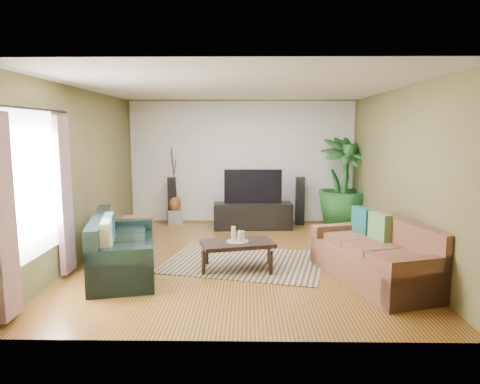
{
  "coord_description": "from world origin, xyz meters",
  "views": [
    {
      "loc": [
        0.11,
        -6.69,
        2.06
      ],
      "look_at": [
        0.0,
        0.2,
        1.05
      ],
      "focal_mm": 32.0,
      "sensor_mm": 36.0,
      "label": 1
    }
  ],
  "objects_px": {
    "sofa_right": "(374,251)",
    "speaker_right": "(300,201)",
    "television": "(253,186)",
    "coffee_table": "(237,256)",
    "potted_plant": "(343,182)",
    "side_table": "(137,233)",
    "sofa_left": "(124,244)",
    "tv_stand": "(253,216)",
    "speaker_left": "(172,201)",
    "pedestal": "(175,217)",
    "vase": "(174,203)"
  },
  "relations": [
    {
      "from": "sofa_left",
      "to": "tv_stand",
      "type": "bearing_deg",
      "value": -47.05
    },
    {
      "from": "television",
      "to": "side_table",
      "type": "distance_m",
      "value": 2.66
    },
    {
      "from": "sofa_right",
      "to": "television",
      "type": "height_order",
      "value": "television"
    },
    {
      "from": "sofa_left",
      "to": "tv_stand",
      "type": "distance_m",
      "value": 3.4
    },
    {
      "from": "sofa_left",
      "to": "coffee_table",
      "type": "distance_m",
      "value": 1.66
    },
    {
      "from": "potted_plant",
      "to": "side_table",
      "type": "height_order",
      "value": "potted_plant"
    },
    {
      "from": "potted_plant",
      "to": "pedestal",
      "type": "bearing_deg",
      "value": 177.78
    },
    {
      "from": "vase",
      "to": "potted_plant",
      "type": "bearing_deg",
      "value": -2.22
    },
    {
      "from": "television",
      "to": "pedestal",
      "type": "relative_size",
      "value": 3.8
    },
    {
      "from": "side_table",
      "to": "television",
      "type": "bearing_deg",
      "value": 38.29
    },
    {
      "from": "sofa_right",
      "to": "potted_plant",
      "type": "distance_m",
      "value": 3.45
    },
    {
      "from": "sofa_left",
      "to": "speaker_right",
      "type": "height_order",
      "value": "speaker_right"
    },
    {
      "from": "tv_stand",
      "to": "television",
      "type": "relative_size",
      "value": 1.36
    },
    {
      "from": "television",
      "to": "coffee_table",
      "type": "bearing_deg",
      "value": -95.59
    },
    {
      "from": "sofa_right",
      "to": "side_table",
      "type": "distance_m",
      "value": 3.94
    },
    {
      "from": "sofa_left",
      "to": "vase",
      "type": "xyz_separation_m",
      "value": [
        0.19,
        3.24,
        0.03
      ]
    },
    {
      "from": "coffee_table",
      "to": "tv_stand",
      "type": "height_order",
      "value": "tv_stand"
    },
    {
      "from": "television",
      "to": "side_table",
      "type": "xyz_separation_m",
      "value": [
        -2.03,
        -1.6,
        -0.62
      ]
    },
    {
      "from": "speaker_left",
      "to": "sofa_right",
      "type": "bearing_deg",
      "value": -57.27
    },
    {
      "from": "television",
      "to": "vase",
      "type": "bearing_deg",
      "value": 166.83
    },
    {
      "from": "tv_stand",
      "to": "speaker_right",
      "type": "distance_m",
      "value": 1.14
    },
    {
      "from": "potted_plant",
      "to": "vase",
      "type": "height_order",
      "value": "potted_plant"
    },
    {
      "from": "pedestal",
      "to": "tv_stand",
      "type": "bearing_deg",
      "value": -13.8
    },
    {
      "from": "speaker_left",
      "to": "vase",
      "type": "xyz_separation_m",
      "value": [
        0.05,
        0.0,
        -0.06
      ]
    },
    {
      "from": "sofa_left",
      "to": "television",
      "type": "bearing_deg",
      "value": -46.87
    },
    {
      "from": "coffee_table",
      "to": "television",
      "type": "bearing_deg",
      "value": 69.76
    },
    {
      "from": "tv_stand",
      "to": "speaker_left",
      "type": "bearing_deg",
      "value": 163.18
    },
    {
      "from": "tv_stand",
      "to": "sofa_right",
      "type": "bearing_deg",
      "value": -66.18
    },
    {
      "from": "speaker_right",
      "to": "tv_stand",
      "type": "bearing_deg",
      "value": -156.86
    },
    {
      "from": "tv_stand",
      "to": "vase",
      "type": "relative_size",
      "value": 4.05
    },
    {
      "from": "speaker_right",
      "to": "side_table",
      "type": "xyz_separation_m",
      "value": [
        -3.06,
        -2.0,
        -0.24
      ]
    },
    {
      "from": "tv_stand",
      "to": "speaker_left",
      "type": "height_order",
      "value": "speaker_left"
    },
    {
      "from": "sofa_right",
      "to": "speaker_right",
      "type": "relative_size",
      "value": 1.92
    },
    {
      "from": "speaker_right",
      "to": "vase",
      "type": "distance_m",
      "value": 2.74
    },
    {
      "from": "pedestal",
      "to": "side_table",
      "type": "bearing_deg",
      "value": -99.0
    },
    {
      "from": "pedestal",
      "to": "side_table",
      "type": "relative_size",
      "value": 0.57
    },
    {
      "from": "tv_stand",
      "to": "speaker_right",
      "type": "height_order",
      "value": "speaker_right"
    },
    {
      "from": "speaker_right",
      "to": "vase",
      "type": "xyz_separation_m",
      "value": [
        -2.74,
        0.0,
        -0.06
      ]
    },
    {
      "from": "sofa_left",
      "to": "tv_stand",
      "type": "relative_size",
      "value": 1.19
    },
    {
      "from": "speaker_right",
      "to": "potted_plant",
      "type": "height_order",
      "value": "potted_plant"
    },
    {
      "from": "potted_plant",
      "to": "coffee_table",
      "type": "bearing_deg",
      "value": -126.54
    },
    {
      "from": "television",
      "to": "potted_plant",
      "type": "relative_size",
      "value": 0.63
    },
    {
      "from": "potted_plant",
      "to": "side_table",
      "type": "xyz_separation_m",
      "value": [
        -3.95,
        -1.86,
        -0.67
      ]
    },
    {
      "from": "sofa_right",
      "to": "coffee_table",
      "type": "bearing_deg",
      "value": -120.99
    },
    {
      "from": "sofa_right",
      "to": "vase",
      "type": "height_order",
      "value": "sofa_right"
    },
    {
      "from": "pedestal",
      "to": "television",
      "type": "bearing_deg",
      "value": -13.17
    },
    {
      "from": "pedestal",
      "to": "side_table",
      "type": "distance_m",
      "value": 2.03
    },
    {
      "from": "speaker_left",
      "to": "speaker_right",
      "type": "bearing_deg",
      "value": -10.89
    },
    {
      "from": "speaker_right",
      "to": "potted_plant",
      "type": "bearing_deg",
      "value": -8.07
    },
    {
      "from": "tv_stand",
      "to": "vase",
      "type": "height_order",
      "value": "vase"
    }
  ]
}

